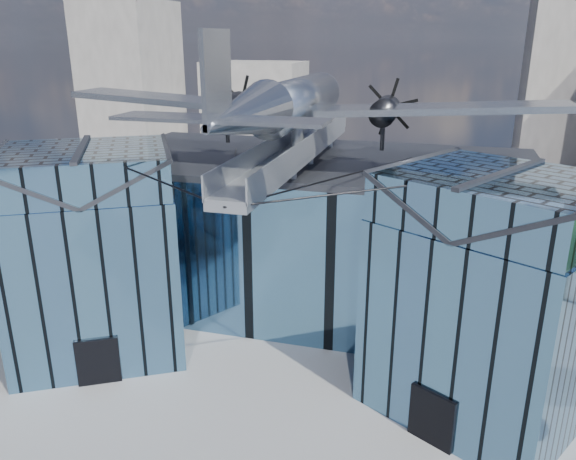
# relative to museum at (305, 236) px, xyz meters

# --- Properties ---
(ground_plane) EXTENTS (120.00, 120.00, 0.00)m
(ground_plane) POSITION_rel_museum_xyz_m (-0.00, -5.82, -5.54)
(ground_plane) COLOR gray
(museum) EXTENTS (32.88, 24.50, 17.60)m
(museum) POSITION_rel_museum_xyz_m (0.00, 0.00, 0.00)
(museum) COLOR teal
(museum) RESTS_ON ground
(bg_towers) EXTENTS (77.00, 24.50, 26.00)m
(bg_towers) POSITION_rel_museum_xyz_m (1.45, 44.67, 4.47)
(bg_towers) COLOR gray
(bg_towers) RESTS_ON ground
(tree_side_w) EXTENTS (3.00, 3.00, 4.55)m
(tree_side_w) POSITION_rel_museum_xyz_m (-24.64, 5.52, -2.46)
(tree_side_w) COLOR black
(tree_side_w) RESTS_ON ground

